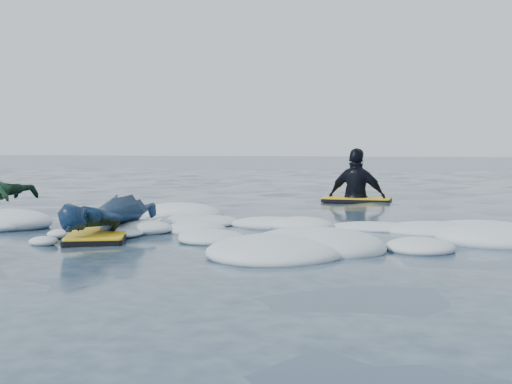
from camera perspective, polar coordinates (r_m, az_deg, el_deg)
ground at (r=6.92m, az=-10.70°, el=-4.40°), size 120.00×120.00×0.00m
foam_band at (r=7.85m, az=-7.36°, el=-3.36°), size 12.00×3.10×0.30m
prone_woman_unit at (r=7.34m, az=-13.06°, el=-2.18°), size 1.00×1.73×0.44m
waiting_rider_unit at (r=11.75m, az=8.95°, el=-0.60°), size 1.23×0.68×1.83m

